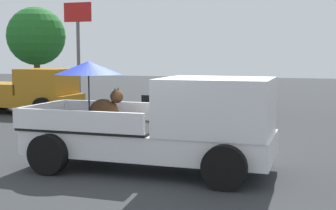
% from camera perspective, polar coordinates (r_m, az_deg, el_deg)
% --- Properties ---
extents(ground_plane, '(80.00, 80.00, 0.00)m').
position_cam_1_polar(ground_plane, '(9.67, -2.32, -7.86)').
color(ground_plane, '#2D3033').
extents(pickup_truck_main, '(5.06, 2.26, 2.21)m').
position_cam_1_polar(pickup_truck_main, '(9.36, -0.02, -2.21)').
color(pickup_truck_main, black).
rests_on(pickup_truck_main, ground).
extents(pickup_truck_red, '(4.82, 2.21, 1.80)m').
position_cam_1_polar(pickup_truck_red, '(19.56, -16.99, 1.58)').
color(pickup_truck_red, black).
rests_on(pickup_truck_red, ground).
extents(parked_sedan_near, '(4.43, 2.24, 1.33)m').
position_cam_1_polar(parked_sedan_near, '(17.88, 4.29, 1.00)').
color(parked_sedan_near, black).
rests_on(parked_sedan_near, ground).
extents(parked_sedan_far, '(4.38, 2.14, 1.33)m').
position_cam_1_polar(parked_sedan_far, '(21.74, 5.34, 1.91)').
color(parked_sedan_far, black).
rests_on(parked_sedan_far, ground).
extents(motel_sign, '(1.40, 0.16, 4.81)m').
position_cam_1_polar(motel_sign, '(22.84, -10.96, 8.70)').
color(motel_sign, '#59595B').
rests_on(motel_sign, ground).
extents(tree_by_lot, '(3.08, 3.08, 4.87)m').
position_cam_1_polar(tree_by_lot, '(25.97, -15.84, 8.07)').
color(tree_by_lot, brown).
rests_on(tree_by_lot, ground).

